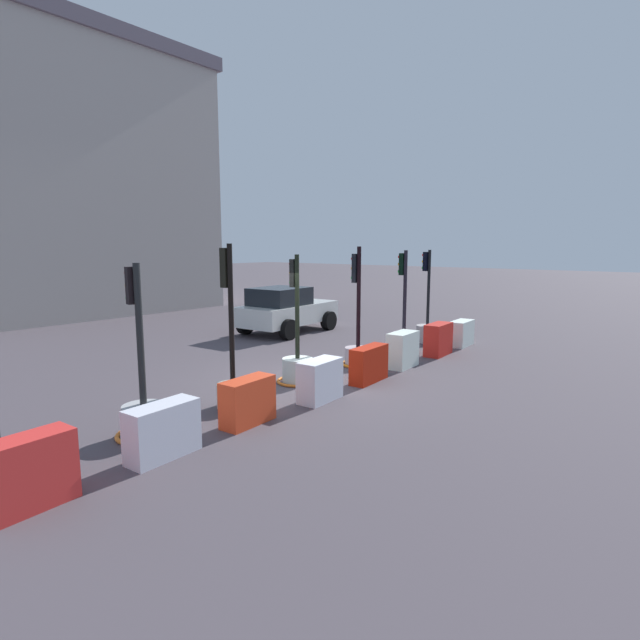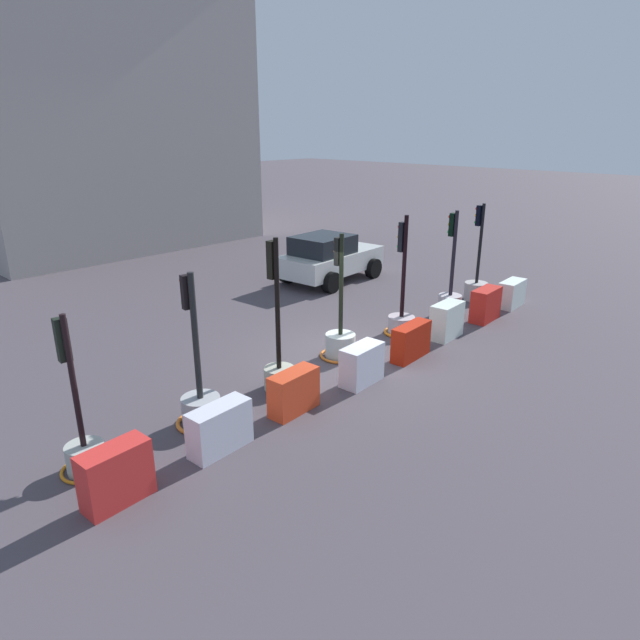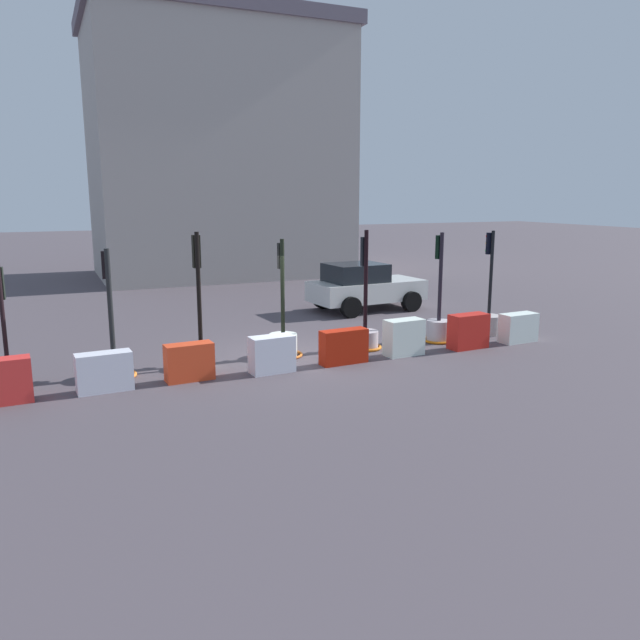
{
  "view_description": "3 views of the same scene",
  "coord_description": "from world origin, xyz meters",
  "px_view_note": "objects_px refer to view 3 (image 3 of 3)",
  "views": [
    {
      "loc": [
        -8.51,
        -7.3,
        3.1
      ],
      "look_at": [
        0.1,
        -0.38,
        1.46
      ],
      "focal_mm": 28.24,
      "sensor_mm": 36.0,
      "label": 1
    },
    {
      "loc": [
        -9.1,
        -7.76,
        5.11
      ],
      "look_at": [
        -0.72,
        0.18,
        1.04
      ],
      "focal_mm": 30.92,
      "sensor_mm": 36.0,
      "label": 2
    },
    {
      "loc": [
        -5.4,
        -14.05,
        3.96
      ],
      "look_at": [
        0.67,
        -0.37,
        0.94
      ],
      "focal_mm": 35.02,
      "sensor_mm": 36.0,
      "label": 3
    }
  ],
  "objects_px": {
    "traffic_light_4": "(365,331)",
    "construction_barrier_3": "(272,354)",
    "traffic_light_5": "(439,324)",
    "construction_barrier_4": "(344,347)",
    "construction_barrier_7": "(518,328)",
    "traffic_light_0": "(8,365)",
    "traffic_light_1": "(114,358)",
    "traffic_light_2": "(201,340)",
    "construction_barrier_5": "(404,337)",
    "construction_barrier_0": "(4,381)",
    "construction_barrier_1": "(104,372)",
    "construction_barrier_2": "(189,362)",
    "car_white_van": "(364,287)",
    "traffic_light_3": "(283,340)",
    "traffic_light_6": "(489,317)",
    "construction_barrier_6": "(468,331)"
  },
  "relations": [
    {
      "from": "traffic_light_4",
      "to": "construction_barrier_3",
      "type": "height_order",
      "value": "traffic_light_4"
    },
    {
      "from": "traffic_light_5",
      "to": "construction_barrier_3",
      "type": "bearing_deg",
      "value": -168.88
    },
    {
      "from": "construction_barrier_3",
      "to": "construction_barrier_4",
      "type": "distance_m",
      "value": 1.81
    },
    {
      "from": "construction_barrier_7",
      "to": "traffic_light_0",
      "type": "bearing_deg",
      "value": 175.1
    },
    {
      "from": "construction_barrier_3",
      "to": "construction_barrier_4",
      "type": "bearing_deg",
      "value": 0.47
    },
    {
      "from": "traffic_light_5",
      "to": "traffic_light_1",
      "type": "bearing_deg",
      "value": 179.9
    },
    {
      "from": "traffic_light_2",
      "to": "traffic_light_5",
      "type": "relative_size",
      "value": 1.06
    },
    {
      "from": "traffic_light_4",
      "to": "construction_barrier_5",
      "type": "height_order",
      "value": "traffic_light_4"
    },
    {
      "from": "traffic_light_5",
      "to": "construction_barrier_0",
      "type": "height_order",
      "value": "traffic_light_5"
    },
    {
      "from": "construction_barrier_1",
      "to": "construction_barrier_2",
      "type": "xyz_separation_m",
      "value": [
        1.75,
        0.06,
        0.0
      ]
    },
    {
      "from": "construction_barrier_5",
      "to": "car_white_van",
      "type": "bearing_deg",
      "value": 71.42
    },
    {
      "from": "traffic_light_2",
      "to": "construction_barrier_7",
      "type": "xyz_separation_m",
      "value": [
        8.49,
        -1.0,
        -0.25
      ]
    },
    {
      "from": "traffic_light_1",
      "to": "traffic_light_5",
      "type": "height_order",
      "value": "traffic_light_5"
    },
    {
      "from": "traffic_light_5",
      "to": "construction_barrier_1",
      "type": "bearing_deg",
      "value": -173.93
    },
    {
      "from": "traffic_light_3",
      "to": "car_white_van",
      "type": "xyz_separation_m",
      "value": [
        4.77,
        4.74,
        0.42
      ]
    },
    {
      "from": "traffic_light_0",
      "to": "traffic_light_3",
      "type": "bearing_deg",
      "value": 1.02
    },
    {
      "from": "construction_barrier_2",
      "to": "construction_barrier_3",
      "type": "bearing_deg",
      "value": -4.38
    },
    {
      "from": "traffic_light_3",
      "to": "construction_barrier_2",
      "type": "height_order",
      "value": "traffic_light_3"
    },
    {
      "from": "traffic_light_6",
      "to": "construction_barrier_5",
      "type": "height_order",
      "value": "traffic_light_6"
    },
    {
      "from": "traffic_light_1",
      "to": "construction_barrier_5",
      "type": "xyz_separation_m",
      "value": [
        6.84,
        -0.92,
        0.02
      ]
    },
    {
      "from": "construction_barrier_2",
      "to": "construction_barrier_7",
      "type": "xyz_separation_m",
      "value": [
        8.97,
        -0.07,
        -0.01
      ]
    },
    {
      "from": "traffic_light_1",
      "to": "construction_barrier_7",
      "type": "height_order",
      "value": "traffic_light_1"
    },
    {
      "from": "construction_barrier_5",
      "to": "car_white_van",
      "type": "distance_m",
      "value": 6.21
    },
    {
      "from": "traffic_light_0",
      "to": "car_white_van",
      "type": "distance_m",
      "value": 11.94
    },
    {
      "from": "construction_barrier_0",
      "to": "construction_barrier_6",
      "type": "bearing_deg",
      "value": -0.04
    },
    {
      "from": "traffic_light_4",
      "to": "construction_barrier_7",
      "type": "distance_m",
      "value": 4.29
    },
    {
      "from": "traffic_light_2",
      "to": "construction_barrier_2",
      "type": "bearing_deg",
      "value": -116.97
    },
    {
      "from": "traffic_light_6",
      "to": "construction_barrier_0",
      "type": "distance_m",
      "value": 12.49
    },
    {
      "from": "construction_barrier_1",
      "to": "car_white_van",
      "type": "relative_size",
      "value": 0.28
    },
    {
      "from": "construction_barrier_5",
      "to": "traffic_light_0",
      "type": "bearing_deg",
      "value": 173.41
    },
    {
      "from": "traffic_light_6",
      "to": "construction_barrier_4",
      "type": "xyz_separation_m",
      "value": [
        -5.2,
        -1.17,
        -0.08
      ]
    },
    {
      "from": "construction_barrier_3",
      "to": "construction_barrier_5",
      "type": "xyz_separation_m",
      "value": [
        3.53,
        0.12,
        0.04
      ]
    },
    {
      "from": "traffic_light_0",
      "to": "construction_barrier_7",
      "type": "bearing_deg",
      "value": -4.9
    },
    {
      "from": "traffic_light_1",
      "to": "traffic_light_3",
      "type": "relative_size",
      "value": 0.98
    },
    {
      "from": "traffic_light_6",
      "to": "construction_barrier_1",
      "type": "height_order",
      "value": "traffic_light_6"
    },
    {
      "from": "traffic_light_5",
      "to": "construction_barrier_6",
      "type": "xyz_separation_m",
      "value": [
        0.26,
        -0.98,
        -0.04
      ]
    },
    {
      "from": "construction_barrier_3",
      "to": "construction_barrier_7",
      "type": "xyz_separation_m",
      "value": [
        7.13,
        0.07,
        -0.02
      ]
    },
    {
      "from": "construction_barrier_7",
      "to": "construction_barrier_3",
      "type": "bearing_deg",
      "value": -179.41
    },
    {
      "from": "traffic_light_2",
      "to": "construction_barrier_1",
      "type": "distance_m",
      "value": 2.45
    },
    {
      "from": "traffic_light_1",
      "to": "traffic_light_4",
      "type": "xyz_separation_m",
      "value": [
        6.27,
        0.08,
        0.02
      ]
    },
    {
      "from": "construction_barrier_3",
      "to": "car_white_van",
      "type": "distance_m",
      "value": 8.15
    },
    {
      "from": "traffic_light_4",
      "to": "construction_barrier_1",
      "type": "distance_m",
      "value": 6.63
    },
    {
      "from": "traffic_light_0",
      "to": "traffic_light_5",
      "type": "bearing_deg",
      "value": -0.69
    },
    {
      "from": "traffic_light_0",
      "to": "traffic_light_1",
      "type": "distance_m",
      "value": 2.09
    },
    {
      "from": "construction_barrier_0",
      "to": "construction_barrier_3",
      "type": "height_order",
      "value": "construction_barrier_0"
    },
    {
      "from": "construction_barrier_3",
      "to": "construction_barrier_6",
      "type": "height_order",
      "value": "construction_barrier_6"
    },
    {
      "from": "traffic_light_3",
      "to": "construction_barrier_6",
      "type": "relative_size",
      "value": 2.7
    },
    {
      "from": "construction_barrier_7",
      "to": "car_white_van",
      "type": "relative_size",
      "value": 0.27
    },
    {
      "from": "traffic_light_1",
      "to": "construction_barrier_3",
      "type": "relative_size",
      "value": 2.78
    },
    {
      "from": "traffic_light_4",
      "to": "traffic_light_3",
      "type": "bearing_deg",
      "value": 176.37
    }
  ]
}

